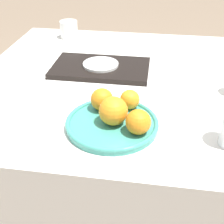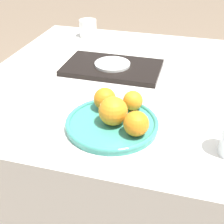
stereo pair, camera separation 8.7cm
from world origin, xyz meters
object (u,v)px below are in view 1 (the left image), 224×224
orange_2 (102,99)px  orange_3 (130,99)px  orange_0 (113,111)px  serving_tray (101,68)px  cup_2 (69,29)px  fruit_platter (112,123)px  orange_1 (138,122)px  side_plate (101,64)px

orange_2 → orange_3: bearing=13.4°
orange_0 → serving_tray: size_ratio=0.22×
serving_tray → cup_2: 0.42m
fruit_platter → serving_tray: 0.39m
orange_0 → orange_3: 0.10m
orange_2 → orange_3: orange_2 is taller
orange_2 → orange_3: 0.08m
cup_2 → orange_0: bearing=-65.8°
cup_2 → orange_1: bearing=-62.3°
fruit_platter → orange_0: size_ratio=3.27×
side_plate → serving_tray: bearing=90.0°
side_plate → cup_2: 0.42m
orange_1 → orange_2: size_ratio=1.01×
serving_tray → cup_2: cup_2 is taller
orange_1 → serving_tray: bearing=113.5°
orange_3 → cup_2: 0.74m
orange_3 → side_plate: size_ratio=0.43×
orange_0 → orange_2: bearing=122.8°
fruit_platter → orange_1: bearing=-26.4°
orange_1 → cup_2: bearing=117.7°
serving_tray → cup_2: (-0.22, 0.35, 0.03)m
orange_0 → serving_tray: bearing=105.7°
fruit_platter → orange_0: bearing=-42.7°
fruit_platter → cup_2: size_ratio=3.19×
orange_1 → serving_tray: orange_1 is taller
orange_0 → side_plate: orange_0 is taller
fruit_platter → orange_0: (0.00, -0.00, 0.05)m
serving_tray → side_plate: size_ratio=2.70×
orange_1 → serving_tray: 0.45m
fruit_platter → cup_2: bearing=114.1°
orange_0 → fruit_platter: bearing=137.3°
serving_tray → cup_2: size_ratio=4.45×
side_plate → orange_1: bearing=-66.5°
fruit_platter → orange_3: 0.10m
orange_0 → side_plate: bearing=105.7°
side_plate → orange_2: bearing=-78.8°
orange_1 → cup_2: (-0.40, 0.76, -0.01)m
fruit_platter → orange_2: (-0.04, 0.07, 0.04)m
orange_2 → side_plate: bearing=101.2°
orange_0 → orange_2: orange_0 is taller
orange_0 → cup_2: bearing=114.2°
orange_3 → cup_2: size_ratio=0.71×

